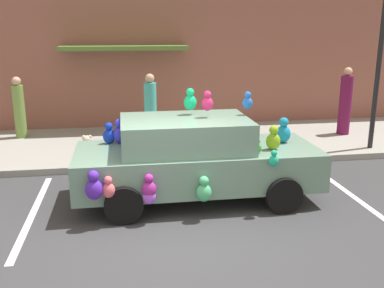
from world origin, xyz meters
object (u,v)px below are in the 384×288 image
at_px(pedestrian_near_shopfront, 150,110).
at_px(pedestrian_walking_past, 19,109).
at_px(teddy_bear_on_sidewalk, 87,147).
at_px(pedestrian_by_lamp, 345,103).
at_px(street_lamp_post, 381,46).
at_px(plush_covered_car, 194,158).

height_order(pedestrian_near_shopfront, pedestrian_walking_past, pedestrian_near_shopfront).
bearing_deg(teddy_bear_on_sidewalk, pedestrian_by_lamp, 10.28).
distance_m(street_lamp_post, pedestrian_by_lamp, 2.24).
distance_m(plush_covered_car, street_lamp_post, 5.76).
height_order(teddy_bear_on_sidewalk, street_lamp_post, street_lamp_post).
height_order(pedestrian_walking_past, pedestrian_by_lamp, pedestrian_by_lamp).
bearing_deg(pedestrian_by_lamp, pedestrian_walking_past, 173.40).
height_order(street_lamp_post, pedestrian_by_lamp, street_lamp_post).
relative_size(teddy_bear_on_sidewalk, pedestrian_walking_past, 0.33).
bearing_deg(street_lamp_post, teddy_bear_on_sidewalk, 178.24).
distance_m(plush_covered_car, pedestrian_walking_past, 6.33).
distance_m(pedestrian_walking_past, pedestrian_by_lamp, 9.10).
relative_size(teddy_bear_on_sidewalk, pedestrian_by_lamp, 0.29).
xyz_separation_m(teddy_bear_on_sidewalk, pedestrian_by_lamp, (7.08, 1.28, 0.63)).
bearing_deg(pedestrian_near_shopfront, plush_covered_car, -81.79).
relative_size(pedestrian_near_shopfront, pedestrian_by_lamp, 0.96).
relative_size(plush_covered_car, pedestrian_by_lamp, 2.33).
height_order(pedestrian_near_shopfront, pedestrian_by_lamp, pedestrian_by_lamp).
bearing_deg(pedestrian_by_lamp, street_lamp_post, -91.24).
xyz_separation_m(pedestrian_near_shopfront, pedestrian_walking_past, (-3.53, 1.07, -0.06)).
bearing_deg(pedestrian_by_lamp, teddy_bear_on_sidewalk, -169.72).
xyz_separation_m(plush_covered_car, pedestrian_by_lamp, (4.96, 3.79, 0.24)).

